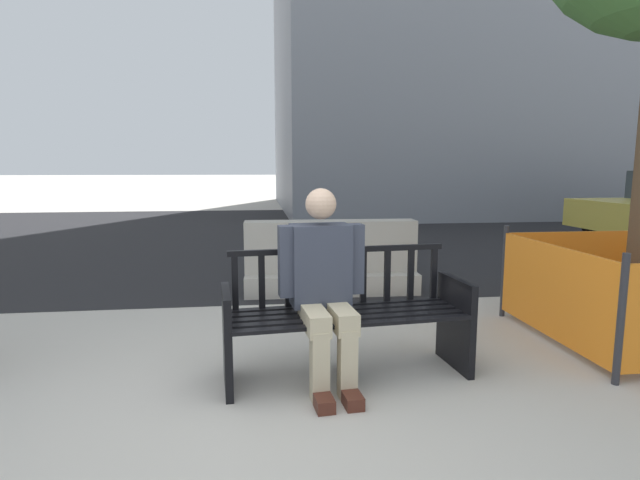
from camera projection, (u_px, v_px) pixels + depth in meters
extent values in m
plane|color=#B7B2A8|center=(267.00, 441.00, 2.67)|extent=(200.00, 200.00, 0.00)
cube|color=black|center=(259.00, 232.00, 11.21)|extent=(120.00, 12.00, 0.01)
cube|color=black|center=(227.00, 339.00, 3.29)|extent=(0.10, 0.52, 0.66)
cube|color=black|center=(455.00, 323.00, 3.63)|extent=(0.10, 0.52, 0.66)
cube|color=black|center=(347.00, 345.00, 3.47)|extent=(0.07, 0.33, 0.45)
cube|color=black|center=(357.00, 324.00, 3.22)|extent=(1.60, 0.21, 0.02)
cube|color=black|center=(352.00, 319.00, 3.33)|extent=(1.60, 0.21, 0.02)
cube|color=black|center=(347.00, 314.00, 3.44)|extent=(1.60, 0.21, 0.02)
cube|color=black|center=(343.00, 310.00, 3.55)|extent=(1.60, 0.21, 0.02)
cube|color=black|center=(339.00, 305.00, 3.67)|extent=(1.60, 0.21, 0.02)
cube|color=black|center=(339.00, 250.00, 3.62)|extent=(1.60, 0.18, 0.04)
cube|color=black|center=(235.00, 283.00, 3.49)|extent=(0.05, 0.03, 0.38)
cube|color=black|center=(262.00, 282.00, 3.53)|extent=(0.05, 0.03, 0.38)
cube|color=black|center=(288.00, 281.00, 3.57)|extent=(0.05, 0.03, 0.38)
cube|color=black|center=(314.00, 279.00, 3.61)|extent=(0.05, 0.03, 0.38)
cube|color=black|center=(339.00, 278.00, 3.65)|extent=(0.05, 0.03, 0.38)
cube|color=black|center=(363.00, 277.00, 3.69)|extent=(0.05, 0.03, 0.38)
cube|color=black|center=(387.00, 276.00, 3.73)|extent=(0.05, 0.03, 0.38)
cube|color=black|center=(411.00, 275.00, 3.77)|extent=(0.05, 0.03, 0.38)
cube|color=black|center=(434.00, 274.00, 3.81)|extent=(0.05, 0.03, 0.38)
cube|color=black|center=(226.00, 294.00, 3.22)|extent=(0.09, 0.46, 0.03)
cube|color=black|center=(459.00, 281.00, 3.57)|extent=(0.09, 0.46, 0.03)
cube|color=#383D4C|center=(320.00, 265.00, 3.42)|extent=(0.42, 0.28, 0.56)
sphere|color=beige|center=(321.00, 204.00, 3.34)|extent=(0.21, 0.21, 0.21)
cube|color=#C6B793|center=(314.00, 319.00, 3.24)|extent=(0.18, 0.45, 0.14)
cube|color=#C6B793|center=(341.00, 317.00, 3.27)|extent=(0.18, 0.45, 0.14)
cube|color=#C6B793|center=(320.00, 366.00, 3.11)|extent=(0.12, 0.12, 0.45)
cube|color=#C6B793|center=(347.00, 364.00, 3.15)|extent=(0.12, 0.12, 0.45)
cube|color=#4C2319|center=(322.00, 400.00, 3.06)|extent=(0.13, 0.27, 0.08)
cube|color=#4C2319|center=(351.00, 397.00, 3.10)|extent=(0.13, 0.27, 0.08)
cube|color=#383D4C|center=(285.00, 261.00, 3.34)|extent=(0.10, 0.13, 0.48)
cube|color=#383D4C|center=(356.00, 258.00, 3.44)|extent=(0.10, 0.13, 0.48)
cube|color=#ADA89E|center=(331.00, 281.00, 5.90)|extent=(2.02, 0.74, 0.24)
cube|color=#ADA89E|center=(331.00, 246.00, 5.84)|extent=(2.01, 0.36, 0.60)
cylinder|color=#2D2D33|center=(621.00, 320.00, 3.31)|extent=(0.05, 0.05, 0.90)
cylinder|color=#2D2D33|center=(504.00, 271.00, 4.86)|extent=(0.05, 0.05, 0.90)
cube|color=orange|center=(579.00, 269.00, 4.96)|extent=(1.58, 0.03, 0.76)
cube|color=orange|center=(551.00, 291.00, 4.08)|extent=(0.03, 1.58, 0.76)
cylinder|color=black|center=(597.00, 222.00, 10.54)|extent=(0.64, 0.23, 0.64)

